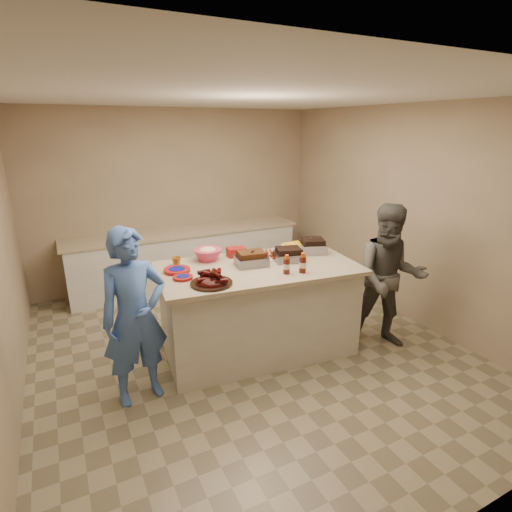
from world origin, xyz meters
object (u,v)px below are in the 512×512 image
mustard_bottle (240,266)px  guest_gray (382,343)px  island (258,349)px  roasting_pan (312,252)px  guest_blue (143,395)px  bbq_bottle_b (302,272)px  plastic_cup (177,265)px  bbq_bottle_a (286,274)px  rib_platter (212,284)px  coleslaw_bowl (208,260)px

mustard_bottle → guest_gray: (1.53, -0.63, -1.00)m
guest_gray → mustard_bottle: bearing=-168.9°
island → roasting_pan: bearing=16.7°
island → guest_blue: (-1.35, -0.25, 0.00)m
bbq_bottle_b → guest_blue: 1.95m
island → plastic_cup: plastic_cup is taller
bbq_bottle_a → guest_blue: (-1.51, 0.08, -1.00)m
rib_platter → roasting_pan: bearing=15.7°
coleslaw_bowl → bbq_bottle_a: 0.95m
coleslaw_bowl → guest_blue: coleslaw_bowl is taller
rib_platter → bbq_bottle_a: bearing=-5.5°
island → bbq_bottle_a: bearing=-58.4°
rib_platter → guest_blue: (-0.73, 0.01, -1.00)m
coleslaw_bowl → bbq_bottle_a: coleslaw_bowl is taller
plastic_cup → roasting_pan: bearing=-9.8°
mustard_bottle → guest_gray: bearing=-22.4°
roasting_pan → guest_blue: bearing=-148.7°
mustard_bottle → plastic_cup: bearing=150.4°
bbq_bottle_a → bbq_bottle_b: 0.17m
bbq_bottle_a → guest_gray: size_ratio=0.12×
rib_platter → plastic_cup: (-0.14, 0.67, 0.00)m
rib_platter → plastic_cup: 0.69m
plastic_cup → rib_platter: bearing=-78.0°
bbq_bottle_a → plastic_cup: size_ratio=2.00×
island → coleslaw_bowl: (-0.41, 0.43, 1.00)m
coleslaw_bowl → bbq_bottle_a: bearing=-53.6°
roasting_pan → coleslaw_bowl: (-1.21, 0.29, 0.00)m
bbq_bottle_b → plastic_cup: size_ratio=2.11×
roasting_pan → bbq_bottle_a: bbq_bottle_a is taller
coleslaw_bowl → rib_platter: bearing=-107.7°
coleslaw_bowl → guest_blue: size_ratio=0.19×
island → mustard_bottle: (-0.18, 0.08, 1.00)m
bbq_bottle_b → mustard_bottle: bbq_bottle_b is taller
guest_blue → mustard_bottle: bearing=7.0°
rib_platter → bbq_bottle_a: size_ratio=2.03×
mustard_bottle → bbq_bottle_a: bearing=-51.1°
bbq_bottle_b → plastic_cup: bearing=143.8°
bbq_bottle_a → mustard_bottle: size_ratio=1.77×
island → bbq_bottle_b: size_ratio=10.10×
coleslaw_bowl → mustard_bottle: size_ratio=2.80×
island → plastic_cup: size_ratio=21.36×
rib_platter → mustard_bottle: bearing=36.5°
rib_platter → guest_gray: (1.98, -0.30, -1.00)m
rib_platter → coleslaw_bowl: coleslaw_bowl is taller
coleslaw_bowl → guest_blue: bearing=-144.2°
guest_blue → island: bearing=1.8°
island → plastic_cup: (-0.77, 0.42, 1.00)m
roasting_pan → island: bearing=-148.8°
guest_gray → guest_blue: bearing=-152.9°
plastic_cup → bbq_bottle_a: bearing=-38.9°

